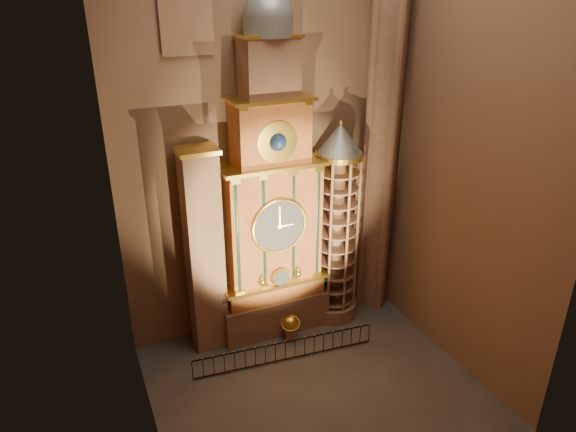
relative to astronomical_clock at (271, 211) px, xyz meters
name	(u,v)px	position (x,y,z in m)	size (l,w,h in m)	color
floor	(315,386)	(0.00, -4.96, -6.68)	(14.00, 14.00, 0.00)	#383330
wall_back	(261,117)	(0.00, 1.04, 4.32)	(22.00, 22.00, 0.00)	brown
wall_left	(124,178)	(-7.00, -4.96, 4.32)	(22.00, 22.00, 0.00)	brown
wall_right	(470,132)	(7.00, -4.96, 4.32)	(22.00, 22.00, 0.00)	brown
astronomical_clock	(271,211)	(0.00, 0.00, 0.00)	(5.60, 2.41, 16.70)	#8C634C
portrait_tower	(204,252)	(-3.40, 0.02, -1.53)	(1.80, 1.60, 10.20)	#8C634C
stair_turret	(336,227)	(3.50, -0.26, -1.41)	(2.50, 2.50, 10.80)	#8C634C
gothic_pier	(384,110)	(6.10, 0.04, 4.32)	(2.04, 2.04, 22.00)	#8C634C
celestial_globe	(290,326)	(0.39, -1.44, -5.84)	(1.22, 1.18, 1.40)	#8C634C
iron_railing	(285,351)	(-0.52, -2.84, -6.09)	(8.83, 0.96, 1.08)	black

